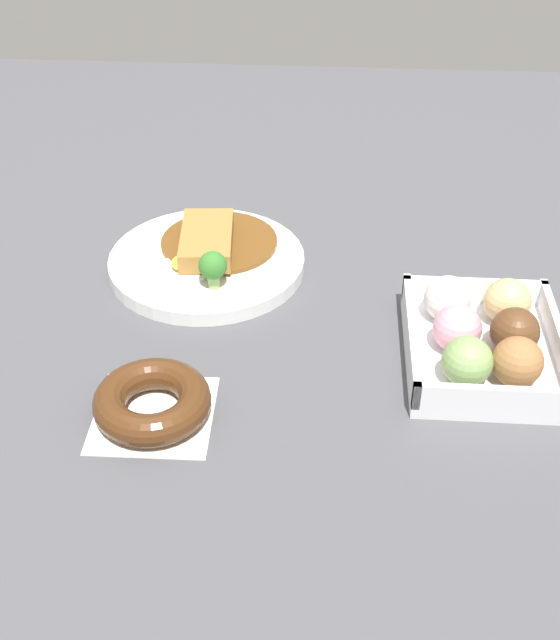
{
  "coord_description": "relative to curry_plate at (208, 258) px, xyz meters",
  "views": [
    {
      "loc": [
        -0.79,
        -0.01,
        0.57
      ],
      "look_at": [
        -0.08,
        0.04,
        0.03
      ],
      "focal_mm": 46.46,
      "sensor_mm": 36.0,
      "label": 1
    }
  ],
  "objects": [
    {
      "name": "donut_box",
      "position": [
        -0.16,
        -0.32,
        0.01
      ],
      "size": [
        0.2,
        0.16,
        0.06
      ],
      "color": "white",
      "rests_on": "ground_plane"
    },
    {
      "name": "chocolate_ring_donut",
      "position": [
        -0.27,
        0.02,
        0.0
      ],
      "size": [
        0.12,
        0.12,
        0.03
      ],
      "color": "white",
      "rests_on": "ground_plane"
    },
    {
      "name": "curry_plate",
      "position": [
        0.0,
        0.0,
        0.0
      ],
      "size": [
        0.24,
        0.24,
        0.06
      ],
      "color": "white",
      "rests_on": "ground_plane"
    },
    {
      "name": "ground_plane",
      "position": [
        -0.07,
        -0.14,
        -0.01
      ],
      "size": [
        1.6,
        1.6,
        0.0
      ],
      "primitive_type": "plane",
      "color": "#4C4C51"
    }
  ]
}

